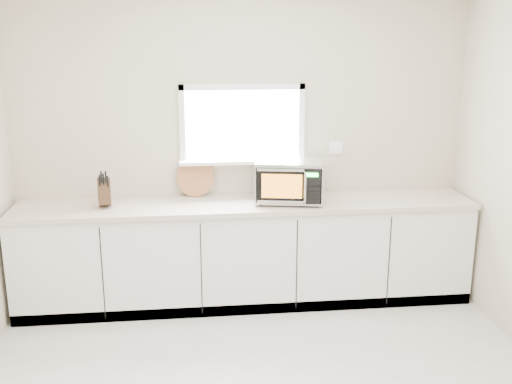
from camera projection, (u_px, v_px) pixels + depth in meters
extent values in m
cube|color=#BEAE97|center=(242.00, 146.00, 5.32)|extent=(4.00, 0.02, 2.70)
cube|color=white|center=(242.00, 124.00, 5.26)|extent=(1.00, 0.02, 0.60)
cube|color=white|center=(243.00, 161.00, 5.28)|extent=(1.12, 0.16, 0.03)
cube|color=white|center=(242.00, 87.00, 5.16)|extent=(1.10, 0.04, 0.05)
cube|color=white|center=(243.00, 161.00, 5.33)|extent=(1.10, 0.04, 0.05)
cube|color=white|center=(182.00, 125.00, 5.18)|extent=(0.05, 0.04, 0.70)
cube|color=white|center=(301.00, 123.00, 5.30)|extent=(0.05, 0.04, 0.70)
cube|color=white|center=(336.00, 148.00, 5.41)|extent=(0.12, 0.01, 0.12)
cube|color=silver|center=(246.00, 254.00, 5.27)|extent=(3.92, 0.60, 0.88)
cube|color=beige|center=(246.00, 204.00, 5.14)|extent=(3.92, 0.64, 0.04)
cylinder|color=black|center=(260.00, 205.00, 5.03)|extent=(0.03, 0.03, 0.02)
cylinder|color=black|center=(263.00, 194.00, 5.36)|extent=(0.03, 0.03, 0.02)
cylinder|color=black|center=(317.00, 206.00, 4.99)|extent=(0.03, 0.03, 0.02)
cylinder|color=black|center=(316.00, 195.00, 5.32)|extent=(0.03, 0.03, 0.02)
cube|color=#B4B6BB|center=(289.00, 180.00, 5.13)|extent=(0.64, 0.53, 0.34)
cube|color=black|center=(289.00, 186.00, 4.92)|extent=(0.53, 0.12, 0.30)
cube|color=orange|center=(282.00, 186.00, 4.92)|extent=(0.33, 0.07, 0.20)
cylinder|color=silver|center=(305.00, 187.00, 4.88)|extent=(0.02, 0.02, 0.26)
cube|color=black|center=(312.00, 187.00, 4.90)|extent=(0.13, 0.03, 0.29)
cube|color=#19FF33|center=(312.00, 175.00, 4.87)|extent=(0.09, 0.02, 0.03)
cube|color=silver|center=(290.00, 160.00, 5.09)|extent=(0.64, 0.53, 0.01)
cube|color=#472D19|center=(104.00, 191.00, 4.97)|extent=(0.13, 0.23, 0.26)
cube|color=black|center=(100.00, 181.00, 4.89)|extent=(0.02, 0.05, 0.10)
cube|color=black|center=(103.00, 179.00, 4.89)|extent=(0.02, 0.05, 0.10)
cube|color=black|center=(107.00, 181.00, 4.91)|extent=(0.02, 0.05, 0.10)
cube|color=black|center=(101.00, 177.00, 4.88)|extent=(0.02, 0.05, 0.10)
cube|color=black|center=(106.00, 177.00, 4.89)|extent=(0.02, 0.05, 0.10)
cylinder|color=#A96741|center=(195.00, 178.00, 5.29)|extent=(0.33, 0.08, 0.33)
cylinder|color=#B4B6BB|center=(277.00, 186.00, 5.27)|extent=(0.16, 0.16, 0.19)
cylinder|color=black|center=(277.00, 173.00, 5.24)|extent=(0.15, 0.15, 0.05)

